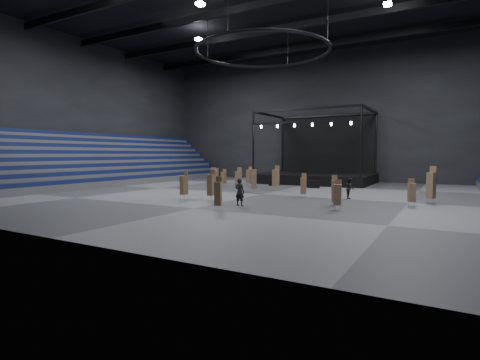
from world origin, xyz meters
The scene contains 28 objects.
floor centered at (0.00, 0.00, 0.00)m, with size 50.00×50.00×0.00m, color #535356.
wall_back centered at (0.00, 21.00, 9.00)m, with size 50.00×0.20×18.00m, color black.
wall_front centered at (0.00, -21.00, 9.00)m, with size 50.00×0.20×18.00m, color black.
wall_left centered at (-25.00, 0.00, 9.00)m, with size 0.20×42.00×18.00m, color black.
bleachers_left centered at (-22.94, 0.00, 1.73)m, with size 7.20×40.00×6.40m.
stage centered at (0.00, 16.24, 1.45)m, with size 14.00×10.00×9.20m.
truss_ring centered at (0.00, 0.00, 13.00)m, with size 12.30×12.30×5.15m.
roof_girders centered at (0.00, 0.00, 17.20)m, with size 49.00×30.35×0.70m.
flight_case_left centered at (-2.97, 9.04, 0.35)m, with size 1.04×0.52×0.70m, color black.
flight_case_mid centered at (1.34, 9.12, 0.34)m, with size 1.03×0.52×0.69m, color black.
flight_case_right centered at (2.17, 8.51, 0.42)m, with size 1.26×0.63×0.84m, color black.
chair_stack_0 centered at (-3.74, -6.81, 1.22)m, with size 0.63×0.63×2.32m.
chair_stack_1 centered at (-0.29, 3.79, 1.34)m, with size 0.65×0.65×2.57m.
chair_stack_2 centered at (-1.45, -6.24, 1.29)m, with size 0.52×0.52×2.48m.
chair_stack_3 centered at (-5.71, 0.80, 1.22)m, with size 0.62×0.62×2.29m.
chair_stack_4 centered at (-3.24, 1.30, 1.25)m, with size 0.52×0.52×2.39m.
chair_stack_5 centered at (-4.65, 6.20, 1.22)m, with size 0.59×0.59×2.32m.
chair_stack_6 centered at (-7.11, 4.65, 1.09)m, with size 0.51×0.51×2.03m.
chair_stack_7 centered at (8.83, -6.68, 1.10)m, with size 0.53×0.53×2.07m.
chair_stack_8 centered at (4.39, -0.92, 1.09)m, with size 0.44×0.44×2.11m.
chair_stack_9 centered at (2.00, -10.53, 1.17)m, with size 0.53×0.53×2.27m.
chair_stack_10 centered at (-1.08, 0.49, 1.19)m, with size 0.63×0.63×2.28m.
chair_stack_11 centered at (12.90, -2.28, 1.07)m, with size 0.59×0.59×2.01m.
chair_stack_12 centered at (-6.80, 2.04, 1.23)m, with size 0.72×0.72×2.30m.
chair_stack_13 centered at (8.09, -4.69, 1.15)m, with size 0.55×0.55×2.23m.
chair_stack_14 centered at (14.01, 0.19, 1.44)m, with size 0.67×0.67×2.83m.
man_center centered at (2.03, -7.72, 0.99)m, with size 0.72×0.48×1.99m, color black.
crew_member centered at (7.95, 0.49, 0.87)m, with size 0.85×0.66×1.75m, color black.
Camera 1 is at (15.32, -31.07, 3.74)m, focal length 28.00 mm.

